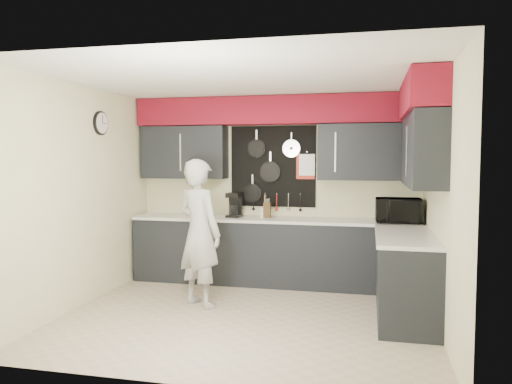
% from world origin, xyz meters
% --- Properties ---
extents(ground, '(4.00, 4.00, 0.00)m').
position_xyz_m(ground, '(0.00, 0.00, 0.00)').
color(ground, tan).
rests_on(ground, ground).
extents(back_wall_assembly, '(4.00, 0.36, 2.60)m').
position_xyz_m(back_wall_assembly, '(0.01, 1.60, 2.01)').
color(back_wall_assembly, beige).
rests_on(back_wall_assembly, ground).
extents(right_wall_assembly, '(0.36, 3.50, 2.60)m').
position_xyz_m(right_wall_assembly, '(1.85, 0.26, 1.94)').
color(right_wall_assembly, beige).
rests_on(right_wall_assembly, ground).
extents(left_wall_assembly, '(0.05, 3.50, 2.60)m').
position_xyz_m(left_wall_assembly, '(-1.99, 0.02, 1.33)').
color(left_wall_assembly, beige).
rests_on(left_wall_assembly, ground).
extents(base_cabinets, '(3.95, 2.20, 0.92)m').
position_xyz_m(base_cabinets, '(0.49, 1.13, 0.46)').
color(base_cabinets, black).
rests_on(base_cabinets, ground).
extents(microwave, '(0.58, 0.41, 0.31)m').
position_xyz_m(microwave, '(1.66, 1.36, 1.08)').
color(microwave, black).
rests_on(microwave, base_cabinets).
extents(knife_block, '(0.10, 0.10, 0.21)m').
position_xyz_m(knife_block, '(-0.08, 1.46, 1.02)').
color(knife_block, '#3B2712').
rests_on(knife_block, base_cabinets).
extents(utensil_crock, '(0.11, 0.11, 0.14)m').
position_xyz_m(utensil_crock, '(-0.12, 1.47, 0.99)').
color(utensil_crock, white).
rests_on(utensil_crock, base_cabinets).
extents(coffee_maker, '(0.20, 0.24, 0.34)m').
position_xyz_m(coffee_maker, '(-0.54, 1.45, 1.10)').
color(coffee_maker, black).
rests_on(coffee_maker, base_cabinets).
extents(person, '(0.76, 0.68, 1.74)m').
position_xyz_m(person, '(-0.64, 0.26, 0.87)').
color(person, '#AEAEAB').
rests_on(person, ground).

